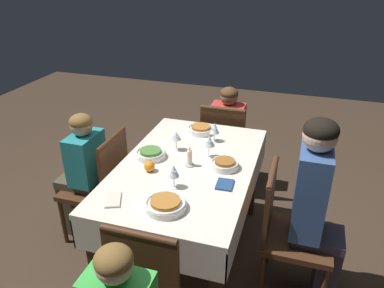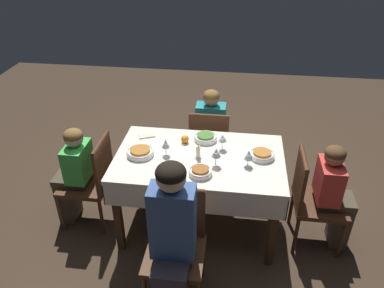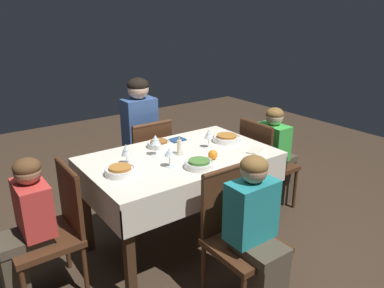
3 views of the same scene
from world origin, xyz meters
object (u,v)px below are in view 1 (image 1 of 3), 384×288
(person_child_teal, at_px, (81,170))
(candle_centerpiece, at_px, (190,159))
(person_child_red, at_px, (229,130))
(napkin_spare_side, at_px, (113,200))
(chair_north, at_px, (287,228))
(wine_glass_north, at_px, (209,142))
(bowl_north, at_px, (225,164))
(wine_glass_west, at_px, (214,129))
(napkin_red_folded, at_px, (225,184))
(dining_table, at_px, (187,177))
(chair_west, at_px, (225,143))
(bowl_west, at_px, (201,129))
(chair_south, at_px, (101,183))
(person_adult_denim, at_px, (317,204))
(orange_fruit, at_px, (149,166))
(wine_glass_east, at_px, (174,172))
(wine_glass_south, at_px, (176,136))
(bowl_south, at_px, (151,154))
(bowl_east, at_px, (166,204))

(person_child_teal, distance_m, candle_centerpiece, 0.91)
(person_child_red, height_order, napkin_spare_side, person_child_red)
(chair_north, distance_m, wine_glass_north, 0.74)
(bowl_north, distance_m, wine_glass_west, 0.41)
(napkin_red_folded, bearing_deg, candle_centerpiece, -120.73)
(chair_north, xyz_separation_m, person_child_red, (-1.21, -0.64, 0.06))
(dining_table, distance_m, wine_glass_north, 0.28)
(wine_glass_north, height_order, candle_centerpiece, wine_glass_north)
(chair_west, height_order, wine_glass_west, wine_glass_west)
(chair_north, distance_m, bowl_west, 1.01)
(chair_south, height_order, candle_centerpiece, candle_centerpiece)
(person_adult_denim, height_order, candle_centerpiece, person_adult_denim)
(wine_glass_north, xyz_separation_m, bowl_west, (-0.37, -0.16, -0.09))
(person_adult_denim, xyz_separation_m, person_child_teal, (-0.12, -1.69, -0.14))
(napkin_spare_side, bearing_deg, person_child_red, 169.05)
(dining_table, relative_size, person_adult_denim, 1.13)
(chair_south, height_order, napkin_red_folded, chair_south)
(napkin_red_folded, bearing_deg, person_child_teal, -99.78)
(person_child_teal, relative_size, wine_glass_west, 6.95)
(chair_west, relative_size, orange_fruit, 12.58)
(wine_glass_east, height_order, wine_glass_west, wine_glass_east)
(wine_glass_south, bearing_deg, bowl_north, 69.35)
(dining_table, height_order, bowl_south, bowl_south)
(bowl_south, relative_size, napkin_red_folded, 1.55)
(wine_glass_west, relative_size, napkin_red_folded, 1.12)
(bowl_north, distance_m, napkin_spare_side, 0.76)
(napkin_spare_side, bearing_deg, candle_centerpiece, 150.01)
(bowl_south, distance_m, wine_glass_south, 0.22)
(bowl_south, height_order, orange_fruit, orange_fruit)
(bowl_south, bearing_deg, bowl_north, 91.18)
(bowl_north, xyz_separation_m, napkin_red_folded, (0.21, 0.05, -0.02))
(bowl_north, bearing_deg, napkin_spare_side, -43.37)
(chair_north, distance_m, bowl_south, 1.02)
(wine_glass_east, xyz_separation_m, wine_glass_west, (-0.68, 0.07, -0.01))
(bowl_west, distance_m, candle_centerpiece, 0.53)
(dining_table, relative_size, chair_west, 1.59)
(wine_glass_west, bearing_deg, orange_fruit, -27.61)
(person_adult_denim, bearing_deg, wine_glass_west, 57.15)
(person_adult_denim, xyz_separation_m, bowl_south, (-0.11, -1.11, 0.10))
(chair_north, xyz_separation_m, wine_glass_south, (-0.27, -0.83, 0.40))
(orange_fruit, bearing_deg, chair_south, -110.14)
(person_child_teal, bearing_deg, dining_table, 88.19)
(person_child_teal, distance_m, napkin_spare_side, 0.83)
(bowl_north, xyz_separation_m, wine_glass_east, (0.31, -0.24, 0.08))
(person_child_red, bearing_deg, person_adult_denim, 123.13)
(napkin_red_folded, bearing_deg, wine_glass_west, -159.56)
(dining_table, bearing_deg, wine_glass_north, 142.36)
(wine_glass_east, bearing_deg, dining_table, -177.72)
(bowl_east, bearing_deg, chair_west, 179.72)
(person_child_red, bearing_deg, napkin_spare_side, 79.05)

